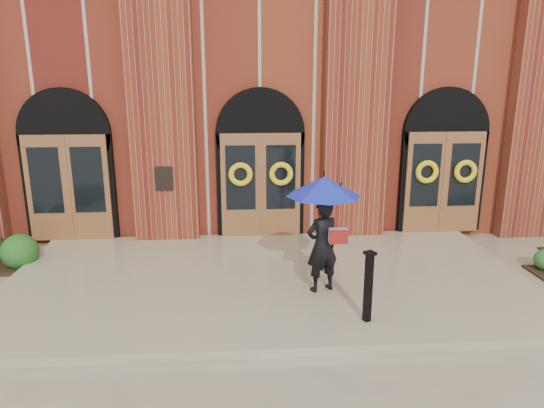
{
  "coord_description": "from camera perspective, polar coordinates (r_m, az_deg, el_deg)",
  "views": [
    {
      "loc": [
        -0.52,
        -8.64,
        3.89
      ],
      "look_at": [
        0.15,
        1.0,
        1.38
      ],
      "focal_mm": 32.0,
      "sensor_mm": 36.0,
      "label": 1
    }
  ],
  "objects": [
    {
      "name": "metal_post",
      "position": [
        7.81,
        11.27,
        -9.35
      ],
      "size": [
        0.21,
        0.21,
        1.16
      ],
      "rotation": [
        0.0,
        0.0,
        0.42
      ],
      "color": "black",
      "rests_on": "landing"
    },
    {
      "name": "church_building",
      "position": [
        17.43,
        -2.33,
        13.28
      ],
      "size": [
        16.2,
        12.53,
        7.0
      ],
      "color": "maroon",
      "rests_on": "ground"
    },
    {
      "name": "man_with_umbrella",
      "position": [
        8.51,
        6.05,
        -0.96
      ],
      "size": [
        1.7,
        1.7,
        2.11
      ],
      "rotation": [
        0.0,
        0.0,
        3.51
      ],
      "color": "black",
      "rests_on": "landing"
    },
    {
      "name": "landing",
      "position": [
        9.59,
        -0.56,
        -8.86
      ],
      "size": [
        10.0,
        5.3,
        0.15
      ],
      "primitive_type": "cube",
      "color": "gray",
      "rests_on": "ground"
    },
    {
      "name": "ground",
      "position": [
        9.49,
        -0.5,
        -9.64
      ],
      "size": [
        90.0,
        90.0,
        0.0
      ],
      "primitive_type": "plane",
      "color": "gray",
      "rests_on": "ground"
    }
  ]
}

